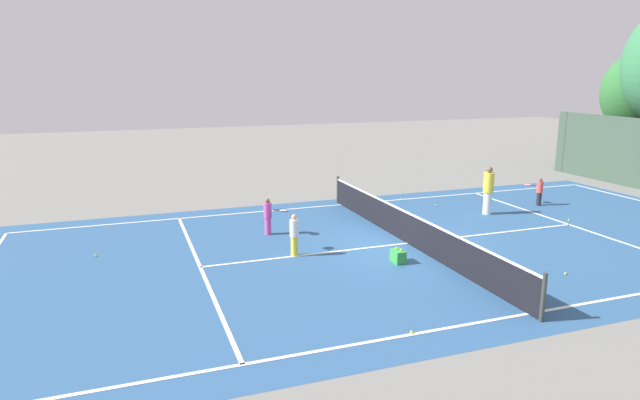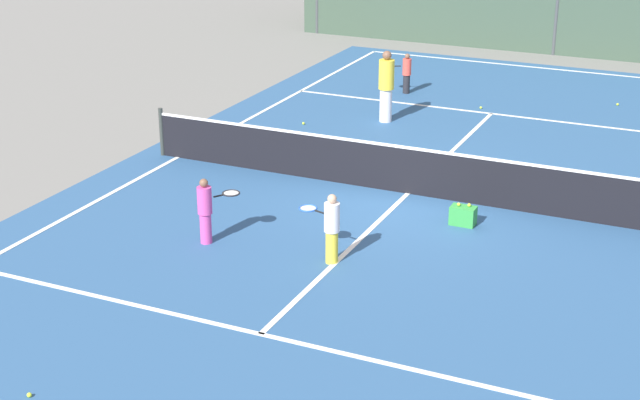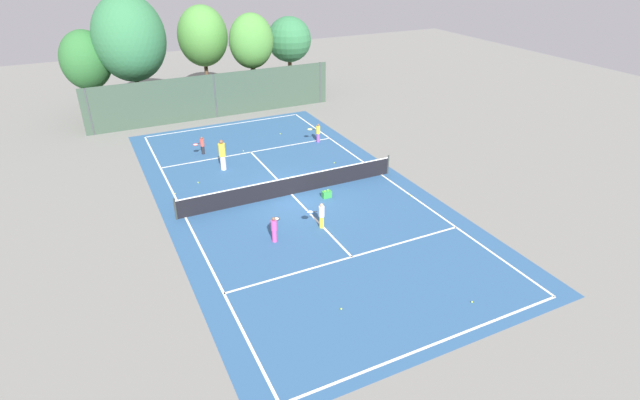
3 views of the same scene
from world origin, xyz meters
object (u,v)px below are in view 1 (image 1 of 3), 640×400
Objects in this scene: tennis_ball_4 at (401,199)px; player_2 at (488,190)px; player_0 at (539,191)px; ball_crate at (398,256)px; tennis_ball_2 at (569,220)px; tennis_ball_5 at (407,228)px; player_3 at (269,216)px; player_1 at (294,234)px; tennis_ball_7 at (436,205)px; tennis_ball_0 at (412,332)px; tennis_ball_1 at (565,274)px; tennis_ball_8 at (96,255)px.

player_2 is at bearing 31.18° from tennis_ball_4.
player_0 is 0.62× the size of player_2.
ball_crate is at bearing -63.57° from player_0.
player_2 is 2.98m from tennis_ball_2.
tennis_ball_5 is at bearing -78.97° from player_0.
player_3 is 7.19m from tennis_ball_4.
player_1 is 2.66× the size of ball_crate.
player_2 is 2.27m from tennis_ball_7.
player_3 reaches higher than ball_crate.
tennis_ball_0 is at bearing -33.90° from tennis_ball_7.
tennis_ball_1 is at bearing -36.10° from player_0.
player_2 is 3.82m from tennis_ball_4.
tennis_ball_4 is (-10.90, 5.58, 0.00)m from tennis_ball_0.
tennis_ball_7 is (1.41, 0.80, 0.00)m from tennis_ball_4.
tennis_ball_5 is (0.98, 4.59, -0.60)m from player_3.
player_0 is 4.17m from tennis_ball_7.
tennis_ball_2 is at bearing 103.34° from ball_crate.
player_2 is at bearing 135.84° from tennis_ball_0.
tennis_ball_0 is (3.98, -1.77, -0.15)m from ball_crate.
tennis_ball_8 is at bearing -87.30° from player_0.
tennis_ball_2 is 1.00× the size of tennis_ball_8.
player_1 is 18.92× the size of tennis_ball_8.
tennis_ball_2 is at bearing 41.78° from tennis_ball_7.
ball_crate is 7.90m from tennis_ball_4.
tennis_ball_7 is at bearing 173.52° from tennis_ball_1.
tennis_ball_7 is at bearing 146.10° from tennis_ball_0.
player_1 is at bearing -121.73° from ball_crate.
player_0 is 11.24m from player_3.
tennis_ball_4 is at bearing 106.33° from tennis_ball_8.
tennis_ball_0 is 1.00× the size of tennis_ball_5.
tennis_ball_0 is 11.43m from tennis_ball_7.
tennis_ball_2 is 4.89m from tennis_ball_7.
tennis_ball_0 is at bearing -44.16° from player_2.
player_1 reaches higher than ball_crate.
tennis_ball_4 is (-3.00, 6.51, -0.60)m from player_3.
player_0 is 17.04× the size of tennis_ball_2.
player_2 reaches higher than player_3.
player_2 is 8.44m from player_3.
player_0 reaches higher than ball_crate.
tennis_ball_0 is 11.26m from tennis_ball_2.
player_3 is 9.00m from tennis_ball_1.
tennis_ball_2 is at bearing -15.75° from player_0.
tennis_ball_5 is at bearing 77.95° from player_3.
player_0 is 9.53m from ball_crate.
player_1 reaches higher than tennis_ball_4.
player_0 is at bearing 72.06° from tennis_ball_7.
ball_crate is 7.12× the size of tennis_ball_0.
tennis_ball_4 is at bearing 152.89° from tennis_ball_0.
tennis_ball_1 is at bearing 63.55° from tennis_ball_8.
player_1 is at bearing -49.95° from tennis_ball_4.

